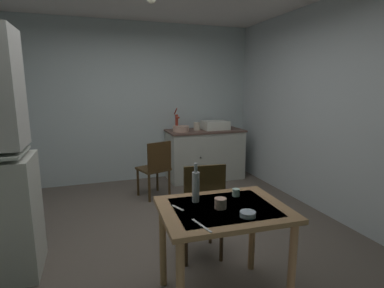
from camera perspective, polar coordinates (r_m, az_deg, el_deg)
The scene contains 17 objects.
ground_plane at distance 3.45m, azimuth -5.52°, elevation -17.23°, with size 5.37×5.37×0.00m, color #595047.
wall_back at distance 5.26m, azimuth -11.48°, elevation 7.61°, with size 4.34×0.10×2.68m, color silver.
wall_right at distance 4.12m, azimuth 25.07°, elevation 5.92°, with size 0.10×4.47×2.68m, color silver.
counter_cabinet at distance 5.33m, azimuth 2.46°, elevation -1.94°, with size 1.34×0.64×0.88m.
sink_basin at distance 5.31m, azimuth 4.47°, elevation 3.63°, with size 0.44×0.34×0.15m.
hand_pump at distance 5.11m, azimuth -2.94°, elevation 4.39°, with size 0.05×0.27×0.39m.
mixing_bowl_counter at distance 5.05m, azimuth -2.12°, elevation 2.91°, with size 0.28×0.28×0.09m, color tan.
stoneware_crock at distance 5.20m, azimuth 0.94°, elevation 3.40°, with size 0.12×0.12×0.14m, color beige.
dining_table at distance 2.30m, azimuth 5.98°, elevation -14.63°, with size 0.96×0.75×0.76m.
chair_far_side at distance 2.86m, azimuth 1.79°, elevation -12.48°, with size 0.43×0.43×0.95m.
chair_by_counter at distance 4.42m, azimuth -7.00°, elevation -4.46°, with size 0.51×0.51×0.85m.
serving_bowl_wide at distance 2.11m, azimuth 10.60°, elevation -13.02°, with size 0.11×0.11×0.04m, color #9EB2C6.
mug_dark at distance 2.21m, azimuth 5.46°, elevation -11.20°, with size 0.09×0.09×0.07m, color tan.
teacup_mint at distance 2.46m, azimuth 8.38°, elevation -9.14°, with size 0.06×0.06×0.06m, color #ADD1C1.
glass_bottle at distance 2.29m, azimuth 0.71°, elevation -8.02°, with size 0.06×0.06×0.30m.
table_knife at distance 1.96m, azimuth 1.85°, elevation -15.30°, with size 0.22×0.02×0.01m, color silver.
teaspoon_near_bowl at distance 2.22m, azimuth -2.77°, elevation -12.08°, with size 0.13×0.02×0.01m, color beige.
Camera 1 is at (-0.68, -2.97, 1.63)m, focal length 27.94 mm.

